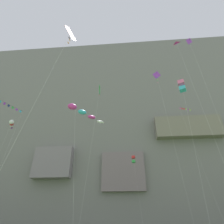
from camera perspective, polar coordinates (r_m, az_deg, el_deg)
cliff_face at (r=67.96m, az=3.38°, el=-5.92°), size 180.00×29.50×64.31m
kite_windsock_low_right at (r=29.18m, az=-9.60°, el=0.13°), size 5.50×7.82×19.19m
kite_diamond_far_right at (r=37.43m, az=-4.05°, el=6.18°), size 1.87×4.31×27.87m
kite_box_low_left at (r=43.74m, az=6.78°, el=-14.58°), size 1.68×1.90×16.45m
kite_banner_low_center at (r=45.26m, az=-29.48°, el=0.17°), size 3.70×5.11×25.40m
kite_diamond_upper_right at (r=38.59m, az=23.77°, el=17.99°), size 2.68×5.63×34.11m
kite_delta_mid_center at (r=32.79m, az=20.67°, el=16.97°), size 1.20×4.43×29.84m
kite_box_upper_mid at (r=32.24m, az=21.11°, el=7.63°), size 3.20×5.28×23.53m
kite_windsock_high_center at (r=48.16m, az=-29.01°, el=-3.28°), size 3.28×7.58×23.25m
kite_banner_mid_right at (r=45.42m, az=22.91°, el=-2.27°), size 3.08×2.65×26.73m
kite_diamond_high_right at (r=35.07m, az=14.20°, el=9.86°), size 1.90×2.57×28.03m
kite_diamond_near_cliff at (r=29.00m, az=-13.19°, el=22.48°), size 3.48×5.22×28.21m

